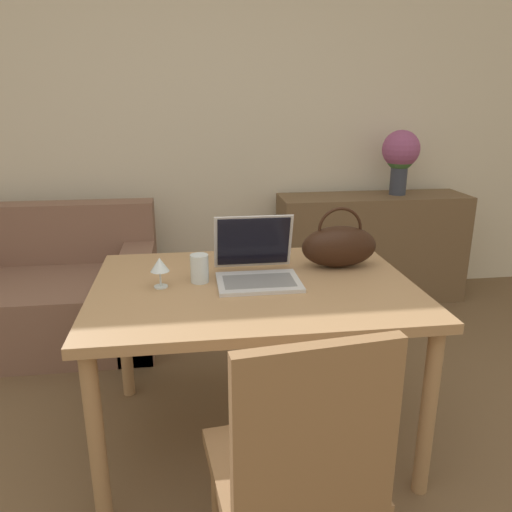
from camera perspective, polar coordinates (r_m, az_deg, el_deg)
name	(u,v)px	position (r m, az deg, el deg)	size (l,w,h in m)	color
wall_back	(212,118)	(3.78, -5.08, 15.47)	(10.00, 0.06, 2.70)	beige
dining_table	(254,302)	(2.11, -0.27, -5.22)	(1.33, 0.97, 0.75)	#A87F56
chair	(298,466)	(1.48, 4.86, -22.77)	(0.49, 0.49, 0.96)	olive
couch	(41,296)	(3.47, -23.35, -4.22)	(1.43, 0.90, 0.82)	#7F5B4C
sideboard	(370,248)	(3.88, 12.95, 0.91)	(1.39, 0.40, 0.80)	brown
laptop	(256,263)	(2.13, 0.01, -0.75)	(0.34, 0.34, 0.26)	silver
drinking_glass	(200,268)	(2.10, -6.47, -1.41)	(0.08, 0.08, 0.12)	silver
wine_glass	(160,266)	(2.05, -10.95, -1.11)	(0.08, 0.08, 0.13)	silver
handbag	(339,246)	(2.29, 9.48, 1.17)	(0.35, 0.16, 0.28)	black
flower_vase	(401,154)	(3.83, 16.19, 11.11)	(0.27, 0.27, 0.47)	#333847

